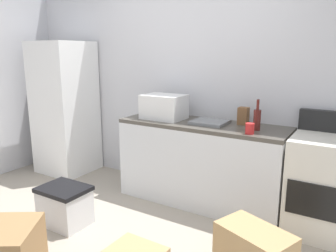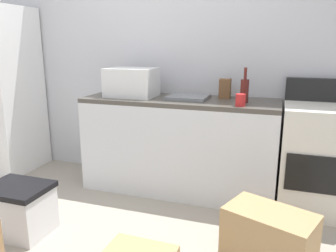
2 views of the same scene
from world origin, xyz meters
name	(u,v)px [view 1 (image 1 of 2)]	position (x,y,z in m)	size (l,w,h in m)	color
ground_plane	(109,246)	(0.00, 0.00, 0.00)	(6.00, 6.00, 0.00)	#9E9384
wall_back	(193,81)	(0.00, 1.55, 1.30)	(5.00, 0.10, 2.60)	silver
kitchen_counter	(202,163)	(0.30, 1.20, 0.45)	(1.80, 0.60, 0.90)	silver
refrigerator	(65,108)	(-1.75, 1.15, 0.89)	(0.68, 0.66, 1.77)	white
stove_oven	(324,184)	(1.52, 1.21, 0.47)	(0.60, 0.61, 1.10)	silver
microwave	(164,107)	(-0.18, 1.18, 1.04)	(0.46, 0.34, 0.27)	white
sink_basin	(210,122)	(0.38, 1.21, 0.92)	(0.36, 0.32, 0.03)	slate
wine_bottle	(257,119)	(0.89, 1.17, 1.01)	(0.07, 0.07, 0.30)	#591E19
coffee_mug	(250,129)	(0.87, 0.99, 0.95)	(0.08, 0.08, 0.10)	red
knife_block	(243,116)	(0.69, 1.35, 0.99)	(0.10, 0.10, 0.18)	brown
cardboard_box_small	(254,252)	(1.18, 0.28, 0.18)	(0.55, 0.33, 0.37)	tan
storage_bin	(65,205)	(-0.61, 0.07, 0.19)	(0.46, 0.36, 0.38)	silver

